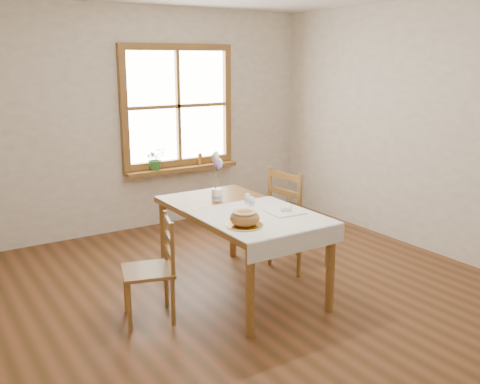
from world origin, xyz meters
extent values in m
plane|color=brown|center=(0.00, 0.00, 0.00)|extent=(5.00, 5.00, 0.00)
cube|color=silver|center=(0.00, 2.50, 1.30)|extent=(4.50, 0.10, 2.60)
cube|color=silver|center=(2.25, 0.00, 1.30)|extent=(0.10, 5.00, 2.60)
cube|color=#99652F|center=(0.50, 2.46, 2.14)|extent=(1.46, 0.08, 0.08)
cube|color=#99652F|center=(0.50, 2.46, 0.76)|extent=(1.46, 0.08, 0.08)
cube|color=#99652F|center=(-0.19, 2.46, 1.45)|extent=(0.08, 0.08, 1.30)
cube|color=#99652F|center=(1.19, 2.46, 1.45)|extent=(0.08, 0.08, 1.30)
cube|color=#99652F|center=(0.50, 2.46, 1.45)|extent=(0.04, 0.06, 1.30)
cube|color=#99652F|center=(0.50, 2.46, 1.45)|extent=(1.30, 0.06, 0.04)
cube|color=white|center=(0.50, 2.49, 1.45)|extent=(1.30, 0.01, 1.30)
cube|color=#99652F|center=(0.50, 2.40, 0.69)|extent=(1.46, 0.20, 0.05)
cube|color=#99652F|center=(0.00, 0.30, 0.72)|extent=(0.90, 1.60, 0.05)
cylinder|color=#99652F|center=(-0.39, -0.44, 0.35)|extent=(0.07, 0.07, 0.70)
cylinder|color=#99652F|center=(0.39, -0.44, 0.35)|extent=(0.07, 0.07, 0.70)
cylinder|color=#99652F|center=(-0.39, 1.04, 0.35)|extent=(0.07, 0.07, 0.70)
cylinder|color=#99652F|center=(0.39, 1.04, 0.35)|extent=(0.07, 0.07, 0.70)
cube|color=white|center=(0.00, 0.00, 0.76)|extent=(0.91, 0.99, 0.01)
cylinder|color=white|center=(-0.26, -0.16, 0.77)|extent=(0.35, 0.35, 0.01)
ellipsoid|color=#AC743D|center=(-0.26, -0.16, 0.84)|extent=(0.23, 0.23, 0.13)
cube|color=white|center=(0.24, -0.04, 0.77)|extent=(0.30, 0.26, 0.01)
cylinder|color=white|center=(0.11, 0.28, 0.81)|extent=(0.06, 0.06, 0.09)
cylinder|color=white|center=(0.12, 0.36, 0.81)|extent=(0.07, 0.07, 0.10)
cylinder|color=white|center=(-0.04, 0.63, 0.80)|extent=(0.12, 0.12, 0.11)
imported|color=#34752E|center=(0.15, 2.40, 0.82)|extent=(0.26, 0.29, 0.21)
cylinder|color=#AA6C1F|center=(0.76, 2.40, 0.79)|extent=(0.06, 0.06, 0.15)
camera|label=1|loc=(-2.40, -3.43, 2.01)|focal=40.00mm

